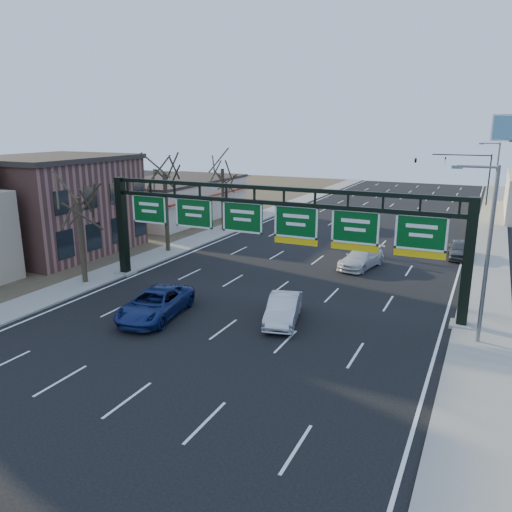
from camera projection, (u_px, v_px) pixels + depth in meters
The scene contains 19 objects.
ground at pixel (204, 343), 25.49m from camera, with size 160.00×160.00×0.00m, color black.
sidewalk_left at pixel (198, 240), 48.26m from camera, with size 3.00×120.00×0.12m, color gray.
sidewalk_right at pixel (488, 272), 37.61m from camera, with size 3.00×120.00×0.12m, color gray.
dirt_strip_left at pixel (101, 229), 53.34m from camera, with size 21.00×120.00×0.06m, color #473D2B.
lane_markings at pixel (325, 254), 42.95m from camera, with size 21.60×120.00×0.01m, color white.
sign_gantry at pixel (271, 227), 31.23m from camera, with size 24.60×1.20×7.20m.
brick_block at pixel (55, 205), 42.97m from camera, with size 10.40×12.40×8.30m.
cream_strip at pixel (176, 198), 59.14m from camera, with size 10.90×18.40×4.70m.
tree_gantry at pixel (76, 182), 33.36m from camera, with size 3.60×3.60×8.48m.
tree_mid at pixel (164, 161), 41.91m from camera, with size 3.60×3.60×9.24m.
tree_far at pixel (222, 159), 50.73m from camera, with size 3.60×3.60×8.86m.
streetlight_near at pixel (486, 247), 24.25m from camera, with size 2.15×0.22×9.00m.
streetlight_far at pixel (494, 180), 53.93m from camera, with size 2.15×0.22×9.00m.
traffic_signal_mast at pixel (443, 164), 69.74m from camera, with size 10.16×0.54×7.00m.
car_blue_suv at pixel (155, 304), 28.81m from camera, with size 2.71×5.88×1.63m, color navy.
car_silver_sedan at pixel (283, 309), 28.08m from camera, with size 1.63×4.66×1.54m, color #B3B3B8.
car_white_wagon at pixel (361, 258), 38.88m from camera, with size 2.07×5.08×1.47m, color silver.
car_grey_far at pixel (460, 249), 41.65m from camera, with size 1.77×4.41×1.50m, color #424547.
car_silver_distant at pixel (353, 222), 53.11m from camera, with size 1.70×4.87×1.60m, color #A5A6AA.
Camera 1 is at (12.49, -20.09, 10.82)m, focal length 35.00 mm.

